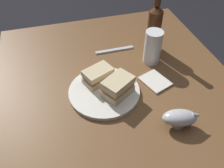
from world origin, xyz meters
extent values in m
cube|color=brown|center=(0.00, 0.00, 0.36)|extent=(1.10, 0.94, 0.72)
cylinder|color=silver|center=(-0.02, 0.07, 0.73)|extent=(0.27, 0.27, 0.02)
cube|color=beige|center=(-0.05, 0.02, 0.75)|extent=(0.12, 0.13, 0.03)
cube|color=#B27A4C|center=(-0.05, 0.02, 0.77)|extent=(0.11, 0.12, 0.02)
cube|color=beige|center=(-0.05, 0.02, 0.79)|extent=(0.12, 0.13, 0.03)
cube|color=beige|center=(0.03, 0.08, 0.75)|extent=(0.11, 0.13, 0.02)
cube|color=#8C5B3D|center=(0.03, 0.08, 0.76)|extent=(0.10, 0.12, 0.01)
cube|color=beige|center=(0.03, 0.08, 0.78)|extent=(0.11, 0.13, 0.02)
cube|color=#AD702D|center=(-0.02, 0.03, 0.74)|extent=(0.03, 0.04, 0.02)
cube|color=gold|center=(-0.03, 0.03, 0.74)|extent=(0.04, 0.02, 0.02)
cube|color=#AD702D|center=(-0.03, -0.02, 0.74)|extent=(0.02, 0.04, 0.02)
cube|color=#AD702D|center=(-0.01, 0.02, 0.74)|extent=(0.04, 0.06, 0.02)
cube|color=#AD702D|center=(-0.01, 0.04, 0.74)|extent=(0.05, 0.05, 0.02)
cube|color=#B77F33|center=(0.03, 0.02, 0.74)|extent=(0.04, 0.03, 0.02)
cylinder|color=white|center=(0.11, -0.18, 0.79)|extent=(0.07, 0.07, 0.15)
cylinder|color=#C67014|center=(0.11, -0.18, 0.75)|extent=(0.06, 0.06, 0.06)
cylinder|color=#B7B7BC|center=(-0.23, -0.13, 0.73)|extent=(0.04, 0.04, 0.02)
ellipsoid|color=#B7B7BC|center=(-0.23, -0.13, 0.76)|extent=(0.09, 0.13, 0.05)
ellipsoid|color=#381E0F|center=(-0.23, -0.13, 0.76)|extent=(0.07, 0.10, 0.02)
cone|color=#B7B7BC|center=(-0.24, -0.19, 0.77)|extent=(0.03, 0.03, 0.02)
cylinder|color=#47230F|center=(0.21, -0.22, 0.81)|extent=(0.06, 0.06, 0.18)
cone|color=#47230F|center=(0.21, -0.22, 0.91)|extent=(0.06, 0.06, 0.02)
cube|color=silver|center=(-0.02, -0.14, 0.72)|extent=(0.13, 0.12, 0.01)
cube|color=silver|center=(0.23, -0.05, 0.72)|extent=(0.02, 0.18, 0.01)
camera|label=1|loc=(-0.63, 0.21, 1.37)|focal=38.10mm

